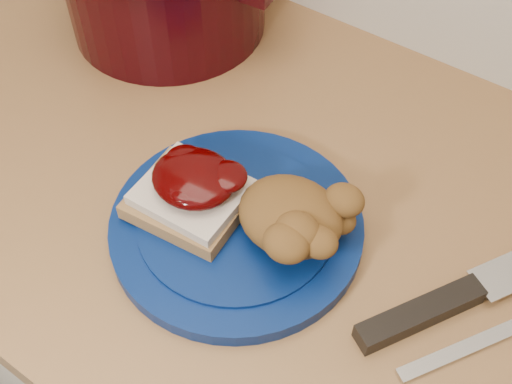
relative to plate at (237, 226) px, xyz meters
The scene contains 6 objects.
base_cabinet 0.48m from the plate, 80.87° to the left, with size 4.00×0.60×0.86m, color beige.
plate is the anchor object (origin of this frame).
sandwich 0.06m from the plate, 165.64° to the right, with size 0.12×0.11×0.05m.
stuffing_mound 0.07m from the plate, 18.08° to the left, with size 0.10×0.09×0.05m, color brown.
chef_knife 0.23m from the plate, 14.43° to the left, with size 0.20×0.31×0.02m.
butter_knife 0.26m from the plate, ahead, with size 0.18×0.01×0.00m, color silver.
Camera 1 is at (0.23, 1.13, 1.43)m, focal length 45.00 mm.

